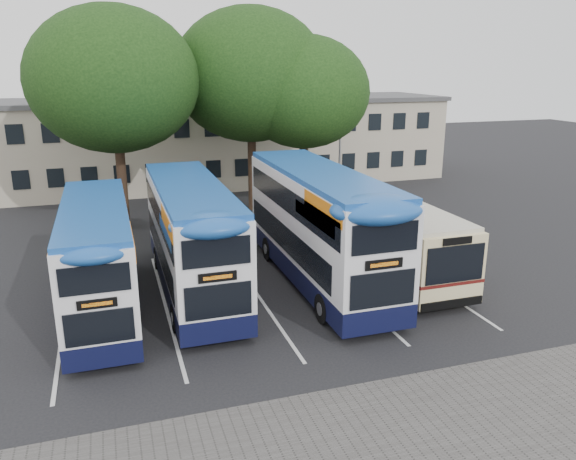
# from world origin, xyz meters

# --- Properties ---
(ground) EXTENTS (120.00, 120.00, 0.00)m
(ground) POSITION_xyz_m (0.00, 0.00, 0.00)
(ground) COLOR black
(ground) RESTS_ON ground
(paving_strip) EXTENTS (40.00, 6.00, 0.01)m
(paving_strip) POSITION_xyz_m (-2.00, -5.00, 0.01)
(paving_strip) COLOR #595654
(paving_strip) RESTS_ON ground
(bay_lines) EXTENTS (14.12, 11.00, 0.01)m
(bay_lines) POSITION_xyz_m (-3.75, 5.00, 0.01)
(bay_lines) COLOR silver
(bay_lines) RESTS_ON ground
(depot_building) EXTENTS (32.40, 8.40, 6.20)m
(depot_building) POSITION_xyz_m (0.00, 26.99, 3.15)
(depot_building) COLOR #B7A894
(depot_building) RESTS_ON ground
(lamp_post) EXTENTS (0.25, 1.05, 9.06)m
(lamp_post) POSITION_xyz_m (6.00, 19.97, 5.08)
(lamp_post) COLOR gray
(lamp_post) RESTS_ON ground
(tree_left) EXTENTS (8.69, 8.69, 11.49)m
(tree_left) POSITION_xyz_m (-8.16, 16.26, 7.79)
(tree_left) COLOR black
(tree_left) RESTS_ON ground
(tree_mid) EXTENTS (8.98, 8.98, 11.78)m
(tree_mid) POSITION_xyz_m (-0.55, 18.03, 7.95)
(tree_mid) COLOR black
(tree_mid) RESTS_ON ground
(tree_right) EXTENTS (7.53, 7.53, 10.22)m
(tree_right) POSITION_xyz_m (2.26, 16.68, 7.00)
(tree_right) COLOR black
(tree_right) RESTS_ON ground
(bus_dd_left) EXTENTS (2.28, 9.41, 3.92)m
(bus_dd_left) POSITION_xyz_m (-9.43, 5.32, 2.16)
(bus_dd_left) COLOR black
(bus_dd_left) RESTS_ON ground
(bus_dd_mid) EXTENTS (2.49, 10.27, 4.28)m
(bus_dd_mid) POSITION_xyz_m (-6.00, 6.20, 2.36)
(bus_dd_mid) COLOR black
(bus_dd_mid) RESTS_ON ground
(bus_dd_right) EXTENTS (2.69, 11.08, 4.62)m
(bus_dd_right) POSITION_xyz_m (-1.02, 5.60, 2.54)
(bus_dd_right) COLOR black
(bus_dd_right) RESTS_ON ground
(bus_single) EXTENTS (2.62, 10.31, 3.07)m
(bus_single) POSITION_xyz_m (2.29, 6.29, 1.74)
(bus_single) COLOR beige
(bus_single) RESTS_ON ground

